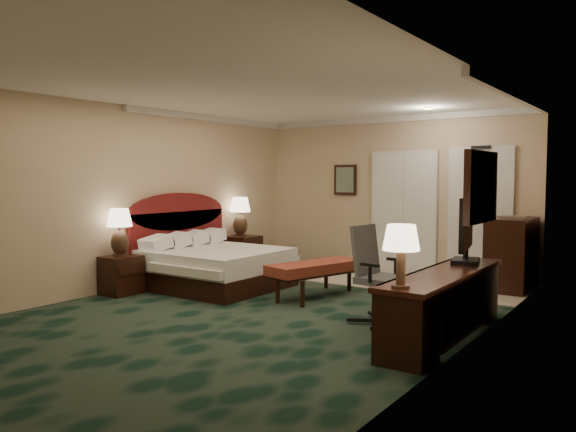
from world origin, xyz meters
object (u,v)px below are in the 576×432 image
Objects in this scene: minibar at (512,254)px; tv at (466,230)px; nightstand_near at (121,275)px; lamp_near at (120,232)px; nightstand_far at (243,252)px; desk at (444,305)px; desk_chair at (383,276)px; lamp_far at (240,217)px; bed_bench at (315,280)px; bed at (217,268)px.

tv is at bearing -88.79° from minibar.
lamp_near is (-0.01, -0.01, 0.61)m from nightstand_near.
desk is at bearing -26.01° from nightstand_far.
tv is at bearing 43.33° from desk_chair.
lamp_far reaches higher than bed_bench.
lamp_near is (-0.79, -1.14, 0.59)m from bed.
tv is at bearing 14.72° from lamp_near.
desk_chair is (1.39, -0.79, 0.31)m from bed_bench.
minibar is at bearing 90.98° from desk.
bed_bench is at bearing -135.38° from minibar.
nightstand_far reaches higher than nightstand_near.
nightstand_far reaches higher than bed_bench.
tv is (-0.00, 0.68, 0.72)m from desk.
desk_chair is (3.74, 0.63, 0.28)m from nightstand_near.
desk reaches higher than nightstand_far.
bed is 3.37× the size of nightstand_near.
minibar reaches higher than bed.
nightstand_near is at bearing -173.76° from desk.
lamp_near is at bearing -133.14° from bed_bench.
nightstand_near is 0.23× the size of desk.
bed is 1.37m from nightstand_near.
lamp_far is 0.49× the size of bed_bench.
nightstand_near is at bearing -89.62° from lamp_far.
desk_chair is at bearing -155.81° from tv.
nightstand_near is 0.78× the size of lamp_far.
tv is at bearing 14.66° from nightstand_near.
bed is 1.71m from nightstand_far.
nightstand_far is at bearing 44.34° from lamp_far.
minibar is (-0.05, 2.99, 0.18)m from desk.
desk is 0.79m from desk_chair.
nightstand_far is 0.62× the size of tv.
nightstand_near is (-0.78, -1.13, -0.02)m from bed.
bed_bench is 1.28× the size of desk_chair.
bed is 1.50m from lamp_near.
bed_bench is at bearing -28.37° from nightstand_far.
minibar is (4.43, 3.48, 0.26)m from nightstand_near.
lamp_far is 4.55m from minibar.
tv is 0.90× the size of minibar.
bed_bench is at bearing 10.28° from bed.
bed is at bearing 170.23° from desk.
lamp_far is (-0.01, 2.64, 0.07)m from lamp_near.
nightstand_far is at bearing -169.63° from minibar.
tv reaches higher than desk.
desk is (2.14, -0.92, 0.10)m from bed_bench.
nightstand_far is at bearing 89.32° from lamp_near.
bed is 1.73× the size of minibar.
minibar is at bearing 60.36° from bed_bench.
bed is 1.65× the size of desk_chair.
nightstand_near is at bearing -90.46° from nightstand_far.
desk_chair is (-0.74, -0.55, -0.51)m from tv.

